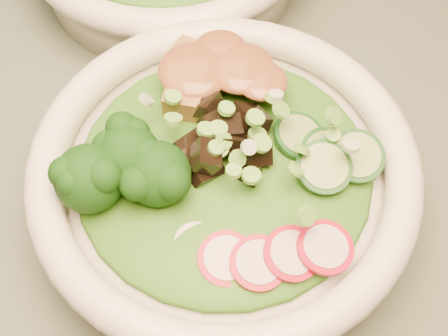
# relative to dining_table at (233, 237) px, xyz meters

# --- Properties ---
(dining_table) EXTENTS (1.20, 0.80, 0.75)m
(dining_table) POSITION_rel_dining_table_xyz_m (0.00, 0.00, 0.00)
(dining_table) COLOR black
(dining_table) RESTS_ON ground
(salad_bowl) EXTENTS (0.29, 0.29, 0.08)m
(salad_bowl) POSITION_rel_dining_table_xyz_m (-0.01, -0.03, 0.16)
(salad_bowl) COLOR silver
(salad_bowl) RESTS_ON dining_table
(lettuce_bed) EXTENTS (0.22, 0.22, 0.03)m
(lettuce_bed) POSITION_rel_dining_table_xyz_m (-0.01, -0.03, 0.18)
(lettuce_bed) COLOR #1C5C13
(lettuce_bed) RESTS_ON salad_bowl
(broccoli_florets) EXTENTS (0.11, 0.10, 0.05)m
(broccoli_florets) POSITION_rel_dining_table_xyz_m (-0.07, -0.05, 0.20)
(broccoli_florets) COLOR black
(broccoli_florets) RESTS_ON salad_bowl
(radish_slices) EXTENTS (0.13, 0.08, 0.02)m
(radish_slices) POSITION_rel_dining_table_xyz_m (0.02, -0.10, 0.18)
(radish_slices) COLOR #AB0D26
(radish_slices) RESTS_ON salad_bowl
(cucumber_slices) EXTENTS (0.10, 0.10, 0.04)m
(cucumber_slices) POSITION_rel_dining_table_xyz_m (0.06, -0.01, 0.19)
(cucumber_slices) COLOR #93B564
(cucumber_slices) RESTS_ON salad_bowl
(mushroom_heap) EXTENTS (0.10, 0.10, 0.04)m
(mushroom_heap) POSITION_rel_dining_table_xyz_m (-0.01, -0.01, 0.19)
(mushroom_heap) COLOR black
(mushroom_heap) RESTS_ON salad_bowl
(tofu_cubes) EXTENTS (0.11, 0.09, 0.04)m
(tofu_cubes) POSITION_rel_dining_table_xyz_m (-0.02, 0.04, 0.19)
(tofu_cubes) COLOR olive
(tofu_cubes) RESTS_ON salad_bowl
(peanut_sauce) EXTENTS (0.08, 0.06, 0.02)m
(peanut_sauce) POSITION_rel_dining_table_xyz_m (-0.02, 0.04, 0.21)
(peanut_sauce) COLOR brown
(peanut_sauce) RESTS_ON tofu_cubes
(scallion_garnish) EXTENTS (0.21, 0.21, 0.03)m
(scallion_garnish) POSITION_rel_dining_table_xyz_m (-0.01, -0.03, 0.21)
(scallion_garnish) COLOR #6CB43F
(scallion_garnish) RESTS_ON salad_bowl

